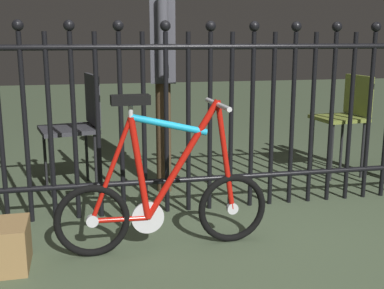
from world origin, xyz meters
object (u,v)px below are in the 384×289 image
chair_charcoal (79,120)px  person_visitor (162,60)px  chair_olive (346,113)px  bicycle (164,197)px

chair_charcoal → person_visitor: bearing=-12.2°
chair_olive → chair_charcoal: bearing=178.3°
chair_charcoal → bicycle: bearing=-69.9°
bicycle → chair_charcoal: bearing=110.1°
chair_olive → bicycle: bearing=-145.7°
bicycle → chair_olive: size_ratio=1.41×
bicycle → chair_olive: 2.12m
chair_olive → person_visitor: person_visitor is taller
chair_charcoal → person_visitor: person_visitor is taller
chair_olive → chair_charcoal: size_ratio=0.96×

